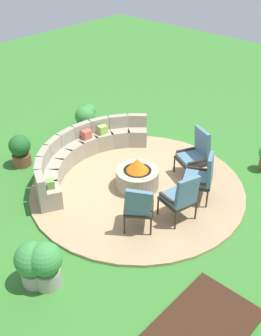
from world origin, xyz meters
name	(u,v)px	position (x,y,z in m)	size (l,w,h in m)	color
ground_plane	(137,189)	(0.00, 0.00, 0.00)	(24.00, 24.00, 0.00)	#387A2D
patio_circle	(137,187)	(0.00, 0.00, 0.03)	(4.65, 4.65, 0.06)	tan
mulch_bed_left	(197,333)	(-2.09, -3.03, 0.02)	(2.00, 1.17, 0.04)	#382114
fire_pit	(137,176)	(0.00, 0.00, 0.33)	(0.93, 0.93, 0.70)	#9E937F
curved_stone_bench	(82,153)	(-0.19, 1.56, 0.36)	(3.73, 1.57, 0.75)	#9E937F
lounge_chair_front_left	(139,205)	(-0.99, -0.91, 0.60)	(0.75, 0.77, 1.02)	#2D2319
lounge_chair_front_right	(181,197)	(-0.26, -1.33, 0.60)	(0.66, 0.68, 1.05)	#2D2319
lounge_chair_back_left	(201,176)	(0.58, -1.23, 0.60)	(0.79, 0.80, 1.07)	#2D2319
lounge_chair_back_right	(196,153)	(1.20, -0.65, 0.64)	(0.78, 0.79, 1.14)	#2D2319
potted_plant_0	(85,119)	(0.97, 2.73, 0.43)	(0.53, 0.53, 0.78)	#605B56
potted_plant_1	(33,262)	(-3.08, -0.51, 0.44)	(0.57, 0.57, 0.80)	#A89E8E
potted_plant_2	(46,264)	(-2.97, -0.70, 0.46)	(0.55, 0.55, 0.84)	#A89E8E
potted_plant_3	(89,113)	(1.46, 3.14, 0.32)	(0.40, 0.40, 0.57)	brown
potted_plant_4	(20,149)	(-1.12, 2.68, 0.42)	(0.50, 0.50, 0.77)	brown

